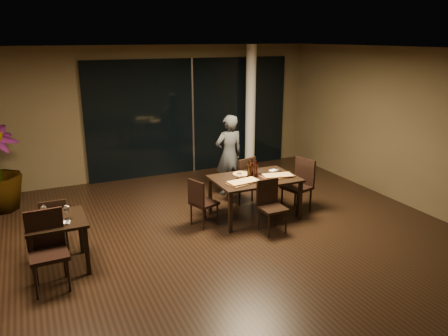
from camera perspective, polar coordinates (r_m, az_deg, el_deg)
ground at (r=7.05m, az=-0.22°, el=-9.98°), size 8.00×8.00×0.00m
wall_back at (r=10.26m, az=-9.63°, el=7.19°), size 8.00×0.10×3.00m
wall_right at (r=8.93m, az=24.28°, el=4.50°), size 0.10×8.00×3.00m
ceiling at (r=6.29m, az=-0.25°, el=15.37°), size 8.00×8.00×0.04m
window_panel at (r=10.50m, az=-4.16°, el=6.77°), size 5.00×0.06×2.70m
column at (r=10.76m, az=3.48°, el=7.84°), size 0.24×0.24×3.00m
main_table at (r=7.86m, az=4.03°, el=-1.78°), size 1.50×1.00×0.75m
side_table at (r=6.56m, az=-21.03°, el=-7.32°), size 0.80×0.80×0.75m
chair_main_far at (r=8.56m, az=2.46°, el=-1.25°), size 0.55×0.55×0.94m
chair_main_near at (r=7.40m, az=6.06°, el=-4.56°), size 0.42×0.42×0.88m
chair_main_left at (r=7.53m, az=-3.05°, el=-4.24°), size 0.51×0.51×0.85m
chair_main_right at (r=8.31m, az=9.91°, el=-1.83°), size 0.56×0.56×0.99m
chair_side_far at (r=7.19m, az=-21.32°, el=-6.54°), size 0.40×0.40×0.84m
chair_side_near at (r=6.20m, az=-22.09°, el=-9.35°), size 0.49×0.49×1.03m
diner at (r=8.96m, az=0.66°, el=1.69°), size 0.59×0.41×1.67m
pizza_board_left at (r=7.55m, az=2.54°, el=-1.91°), size 0.64×0.43×0.01m
pizza_board_right at (r=7.93m, az=7.02°, el=-1.09°), size 0.62×0.35×0.01m
oblong_pizza_left at (r=7.54m, az=2.54°, el=-1.79°), size 0.54×0.30×0.02m
oblong_pizza_right at (r=7.92m, az=7.02°, el=-0.98°), size 0.54×0.33×0.02m
round_pizza at (r=8.00m, az=2.29°, el=-0.81°), size 0.31×0.31×0.01m
bottle_a at (r=7.81m, az=3.29°, el=-0.09°), size 0.07×0.07×0.32m
bottle_b at (r=7.84m, az=4.22°, el=-0.09°), size 0.07×0.07×0.31m
bottle_c at (r=7.91m, az=3.68°, el=0.13°), size 0.07×0.07×0.32m
tumbler_left at (r=7.76m, az=2.01°, el=-1.04°), size 0.08×0.08×0.10m
tumbler_right at (r=8.04m, az=4.62°, el=-0.47°), size 0.08×0.08×0.09m
napkin_near at (r=8.02m, az=7.95°, el=-0.90°), size 0.19×0.11×0.01m
napkin_far at (r=8.27m, az=6.53°, el=-0.30°), size 0.20×0.14×0.01m
wine_glass_a at (r=6.54m, az=-22.44°, el=-5.42°), size 0.09×0.09×0.19m
wine_glass_b at (r=6.44m, az=-19.82°, el=-5.48°), size 0.09×0.09×0.20m
side_napkin at (r=6.35m, az=-20.29°, el=-6.73°), size 0.20×0.15×0.01m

